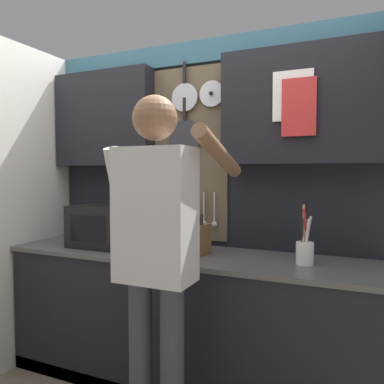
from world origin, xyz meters
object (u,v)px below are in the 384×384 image
(utensil_crock, at_px, (305,250))
(person, at_px, (157,241))
(knife_block, at_px, (199,238))
(microwave, at_px, (112,226))

(utensil_crock, xyz_separation_m, person, (-0.64, -0.60, 0.11))
(knife_block, bearing_deg, microwave, -179.96)
(microwave, bearing_deg, person, -40.60)
(microwave, bearing_deg, knife_block, 0.04)
(microwave, distance_m, knife_block, 0.68)
(microwave, xyz_separation_m, person, (0.70, -0.60, 0.04))
(utensil_crock, distance_m, person, 0.89)
(microwave, distance_m, utensil_crock, 1.34)
(knife_block, height_order, person, person)
(microwave, bearing_deg, utensil_crock, 0.07)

